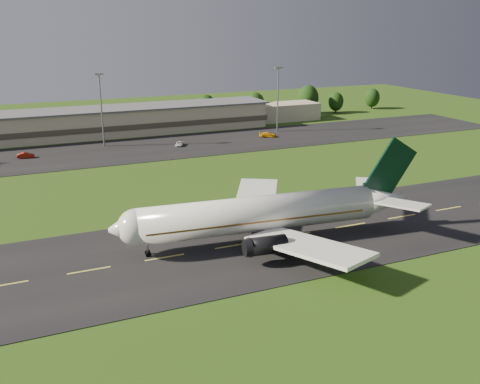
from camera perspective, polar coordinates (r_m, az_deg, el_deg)
name	(u,v)px	position (r m, az deg, el deg)	size (l,w,h in m)	color
ground	(165,258)	(80.84, -8.02, -6.98)	(360.00, 360.00, 0.00)	#274310
taxiway	(165,258)	(80.82, -8.02, -6.95)	(220.00, 30.00, 0.10)	black
apron	(91,154)	(148.22, -15.65, 3.94)	(260.00, 30.00, 0.10)	black
airliner	(263,214)	(84.26, 2.49, -2.35)	(51.26, 41.99, 15.57)	white
terminal	(99,123)	(171.79, -14.84, 7.16)	(145.00, 16.00, 8.40)	beige
light_mast_centre	(101,101)	(154.44, -14.63, 9.35)	(2.40, 1.20, 20.35)	gray
light_mast_east	(278,91)	(171.71, 4.07, 10.65)	(2.40, 1.20, 20.35)	gray
tree_line	(158,110)	(185.55, -8.79, 8.65)	(197.24, 9.27, 10.92)	black
service_vehicle_b	(26,155)	(148.66, -21.90, 3.65)	(1.47, 4.23, 1.39)	maroon
service_vehicle_c	(179,144)	(152.90, -6.49, 5.13)	(1.94, 4.21, 1.17)	silver
service_vehicle_d	(268,135)	(163.99, 2.98, 6.13)	(2.09, 5.15, 1.50)	#E9A20D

